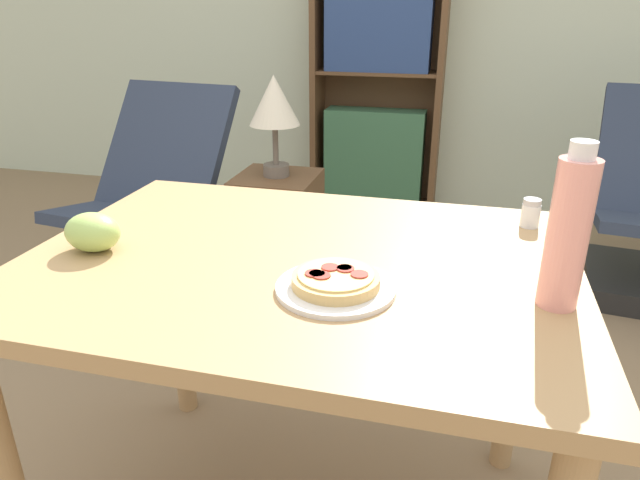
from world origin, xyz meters
TOP-DOWN VIEW (x-y plane):
  - dining_table at (0.01, -0.04)m, footprint 1.11×0.82m
  - pizza_on_plate at (0.12, -0.17)m, footprint 0.22×0.22m
  - grape_bunch at (-0.41, -0.12)m, footprint 0.12×0.09m
  - drink_bottle at (0.50, -0.12)m, footprint 0.07×0.07m
  - salt_shaker at (0.48, 0.25)m, footprint 0.04×0.04m
  - lounge_chair_near at (-1.05, 1.13)m, footprint 0.67×0.83m
  - bookshelf at (-0.23, 2.46)m, footprint 0.78×0.27m
  - side_table at (-0.45, 1.17)m, footprint 0.34×0.34m
  - table_lamp at (-0.45, 1.17)m, footprint 0.21×0.21m

SIDE VIEW (x-z plane):
  - side_table at x=-0.45m, z-range 0.00..0.55m
  - lounge_chair_near at x=-1.05m, z-range -0.15..0.73m
  - dining_table at x=0.01m, z-range 0.27..1.02m
  - bookshelf at x=-0.23m, z-range -0.07..1.61m
  - pizza_on_plate at x=0.12m, z-range 0.75..0.79m
  - salt_shaker at x=0.48m, z-range 0.75..0.82m
  - grape_bunch at x=-0.41m, z-range 0.75..0.83m
  - table_lamp at x=-0.45m, z-range 0.63..1.05m
  - drink_bottle at x=0.50m, z-range 0.75..1.03m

